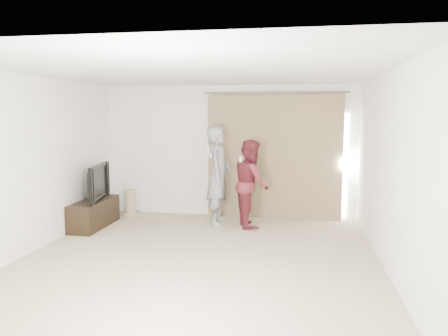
{
  "coord_description": "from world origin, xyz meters",
  "views": [
    {
      "loc": [
        1.33,
        -5.82,
        2.01
      ],
      "look_at": [
        0.16,
        1.2,
        1.15
      ],
      "focal_mm": 35.0,
      "sensor_mm": 36.0,
      "label": 1
    }
  ],
  "objects_px": {
    "person_man": "(219,176)",
    "tv_console": "(94,213)",
    "person_woman": "(251,183)",
    "tv": "(93,182)"
  },
  "relations": [
    {
      "from": "tv",
      "to": "person_man",
      "type": "xyz_separation_m",
      "value": [
        2.19,
        0.57,
        0.09
      ]
    },
    {
      "from": "tv_console",
      "to": "person_woman",
      "type": "bearing_deg",
      "value": 10.69
    },
    {
      "from": "tv",
      "to": "person_man",
      "type": "bearing_deg",
      "value": -85.16
    },
    {
      "from": "tv_console",
      "to": "person_woman",
      "type": "relative_size",
      "value": 0.8
    },
    {
      "from": "tv_console",
      "to": "person_man",
      "type": "bearing_deg",
      "value": 14.46
    },
    {
      "from": "person_man",
      "to": "tv_console",
      "type": "bearing_deg",
      "value": -165.54
    },
    {
      "from": "person_woman",
      "to": "tv",
      "type": "bearing_deg",
      "value": -169.31
    },
    {
      "from": "person_woman",
      "to": "tv_console",
      "type": "bearing_deg",
      "value": -169.31
    },
    {
      "from": "tv",
      "to": "person_woman",
      "type": "height_order",
      "value": "person_woman"
    },
    {
      "from": "person_man",
      "to": "person_woman",
      "type": "bearing_deg",
      "value": -3.67
    }
  ]
}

